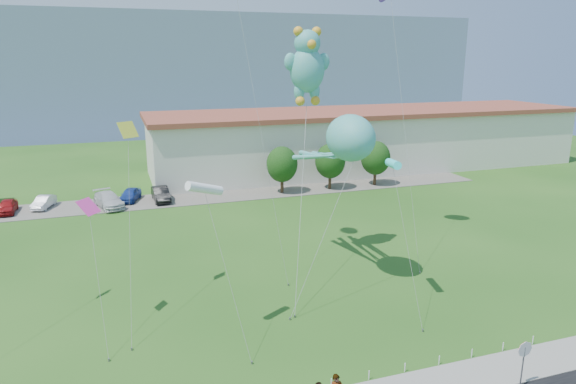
{
  "coord_description": "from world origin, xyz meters",
  "views": [
    {
      "loc": [
        -7.74,
        -20.79,
        15.25
      ],
      "look_at": [
        1.96,
        8.0,
        7.26
      ],
      "focal_mm": 32.0,
      "sensor_mm": 36.0,
      "label": 1
    }
  ],
  "objects_px": {
    "stop_sign": "(524,353)",
    "parked_car_silver": "(44,202)",
    "parked_car_black": "(161,194)",
    "parked_car_blue": "(130,195)",
    "octopus_kite": "(344,145)",
    "parked_car_white": "(109,200)",
    "teddy_bear_kite": "(307,64)",
    "warehouse": "(368,139)",
    "parked_car_red": "(7,206)"
  },
  "relations": [
    {
      "from": "parked_car_red",
      "to": "teddy_bear_kite",
      "type": "xyz_separation_m",
      "value": [
        24.27,
        -20.87,
        14.05
      ]
    },
    {
      "from": "stop_sign",
      "to": "parked_car_red",
      "type": "height_order",
      "value": "stop_sign"
    },
    {
      "from": "parked_car_blue",
      "to": "octopus_kite",
      "type": "bearing_deg",
      "value": -43.38
    },
    {
      "from": "parked_car_silver",
      "to": "parked_car_black",
      "type": "bearing_deg",
      "value": 11.09
    },
    {
      "from": "stop_sign",
      "to": "octopus_kite",
      "type": "distance_m",
      "value": 16.51
    },
    {
      "from": "warehouse",
      "to": "stop_sign",
      "type": "xyz_separation_m",
      "value": [
        -16.5,
        -48.21,
        -2.26
      ]
    },
    {
      "from": "parked_car_blue",
      "to": "teddy_bear_kite",
      "type": "height_order",
      "value": "teddy_bear_kite"
    },
    {
      "from": "stop_sign",
      "to": "parked_car_blue",
      "type": "bearing_deg",
      "value": 112.12
    },
    {
      "from": "warehouse",
      "to": "parked_car_blue",
      "type": "relative_size",
      "value": 15.12
    },
    {
      "from": "parked_car_white",
      "to": "parked_car_black",
      "type": "relative_size",
      "value": 1.13
    },
    {
      "from": "warehouse",
      "to": "teddy_bear_kite",
      "type": "height_order",
      "value": "teddy_bear_kite"
    },
    {
      "from": "warehouse",
      "to": "parked_car_red",
      "type": "xyz_separation_m",
      "value": [
        -44.74,
        -8.81,
        -3.4
      ]
    },
    {
      "from": "teddy_bear_kite",
      "to": "parked_car_silver",
      "type": "bearing_deg",
      "value": 134.11
    },
    {
      "from": "parked_car_white",
      "to": "octopus_kite",
      "type": "height_order",
      "value": "octopus_kite"
    },
    {
      "from": "stop_sign",
      "to": "octopus_kite",
      "type": "xyz_separation_m",
      "value": [
        -2.91,
        14.3,
        7.74
      ]
    },
    {
      "from": "parked_car_blue",
      "to": "teddy_bear_kite",
      "type": "distance_m",
      "value": 28.6
    },
    {
      "from": "warehouse",
      "to": "parked_car_silver",
      "type": "bearing_deg",
      "value": -169.08
    },
    {
      "from": "parked_car_red",
      "to": "parked_car_silver",
      "type": "relative_size",
      "value": 1.05
    },
    {
      "from": "stop_sign",
      "to": "parked_car_blue",
      "type": "relative_size",
      "value": 0.62
    },
    {
      "from": "parked_car_black",
      "to": "parked_car_blue",
      "type": "bearing_deg",
      "value": 158.31
    },
    {
      "from": "stop_sign",
      "to": "parked_car_red",
      "type": "relative_size",
      "value": 0.64
    },
    {
      "from": "parked_car_black",
      "to": "parked_car_white",
      "type": "bearing_deg",
      "value": -175.41
    },
    {
      "from": "parked_car_silver",
      "to": "parked_car_white",
      "type": "bearing_deg",
      "value": 0.62
    },
    {
      "from": "parked_car_silver",
      "to": "teddy_bear_kite",
      "type": "relative_size",
      "value": 0.22
    },
    {
      "from": "parked_car_red",
      "to": "parked_car_black",
      "type": "relative_size",
      "value": 0.85
    },
    {
      "from": "parked_car_blue",
      "to": "parked_car_black",
      "type": "distance_m",
      "value": 3.36
    },
    {
      "from": "octopus_kite",
      "to": "teddy_bear_kite",
      "type": "bearing_deg",
      "value": 103.98
    },
    {
      "from": "warehouse",
      "to": "parked_car_blue",
      "type": "height_order",
      "value": "warehouse"
    },
    {
      "from": "stop_sign",
      "to": "parked_car_black",
      "type": "distance_m",
      "value": 41.25
    },
    {
      "from": "parked_car_black",
      "to": "teddy_bear_kite",
      "type": "relative_size",
      "value": 0.27
    },
    {
      "from": "teddy_bear_kite",
      "to": "warehouse",
      "type": "bearing_deg",
      "value": 55.41
    },
    {
      "from": "parked_car_white",
      "to": "teddy_bear_kite",
      "type": "xyz_separation_m",
      "value": [
        14.57,
        -19.85,
        13.96
      ]
    },
    {
      "from": "warehouse",
      "to": "octopus_kite",
      "type": "relative_size",
      "value": 5.19
    },
    {
      "from": "parked_car_white",
      "to": "parked_car_blue",
      "type": "relative_size",
      "value": 1.3
    },
    {
      "from": "parked_car_blue",
      "to": "teddy_bear_kite",
      "type": "bearing_deg",
      "value": -41.05
    },
    {
      "from": "stop_sign",
      "to": "warehouse",
      "type": "bearing_deg",
      "value": 71.1
    },
    {
      "from": "parked_car_silver",
      "to": "parked_car_black",
      "type": "xyz_separation_m",
      "value": [
        11.83,
        -1.11,
        0.14
      ]
    },
    {
      "from": "parked_car_white",
      "to": "octopus_kite",
      "type": "xyz_separation_m",
      "value": [
        15.63,
        -24.08,
        8.79
      ]
    },
    {
      "from": "octopus_kite",
      "to": "parked_car_red",
      "type": "bearing_deg",
      "value": 135.26
    },
    {
      "from": "stop_sign",
      "to": "teddy_bear_kite",
      "type": "xyz_separation_m",
      "value": [
        -3.97,
        18.52,
        12.91
      ]
    },
    {
      "from": "parked_car_silver",
      "to": "octopus_kite",
      "type": "relative_size",
      "value": 0.32
    },
    {
      "from": "stop_sign",
      "to": "parked_car_silver",
      "type": "relative_size",
      "value": 0.67
    },
    {
      "from": "warehouse",
      "to": "teddy_bear_kite",
      "type": "distance_m",
      "value": 37.59
    },
    {
      "from": "warehouse",
      "to": "parked_car_white",
      "type": "xyz_separation_m",
      "value": [
        -35.04,
        -9.83,
        -3.31
      ]
    },
    {
      "from": "warehouse",
      "to": "parked_car_white",
      "type": "relative_size",
      "value": 11.66
    },
    {
      "from": "parked_car_blue",
      "to": "parked_car_black",
      "type": "bearing_deg",
      "value": 0.48
    },
    {
      "from": "warehouse",
      "to": "parked_car_red",
      "type": "relative_size",
      "value": 15.53
    },
    {
      "from": "stop_sign",
      "to": "octopus_kite",
      "type": "relative_size",
      "value": 0.21
    },
    {
      "from": "parked_car_blue",
      "to": "octopus_kite",
      "type": "xyz_separation_m",
      "value": [
        13.41,
        -25.87,
        8.86
      ]
    },
    {
      "from": "parked_car_white",
      "to": "parked_car_blue",
      "type": "xyz_separation_m",
      "value": [
        2.21,
        1.79,
        -0.07
      ]
    }
  ]
}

